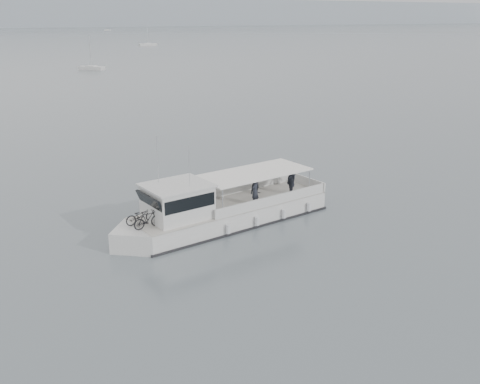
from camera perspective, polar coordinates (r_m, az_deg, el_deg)
ground at (r=27.94m, az=5.46°, el=-3.68°), size 1400.00×1400.00×0.00m
tour_boat at (r=27.52m, az=-2.72°, el=-2.06°), size 12.47×4.21×5.19m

